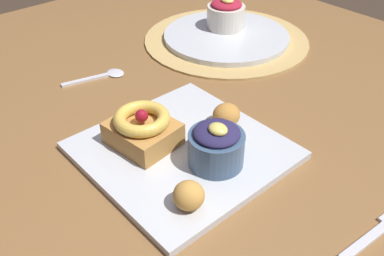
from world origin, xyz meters
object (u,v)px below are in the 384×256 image
front_plate (182,150)px  spoon (103,76)px  fritter_front (226,115)px  fritter_middle (189,195)px  berry_ramekin (216,145)px  back_ramekin (226,14)px  back_plate (226,36)px  fork (378,231)px  cake_slice (143,128)px

front_plate → spoon: 0.29m
spoon → fritter_front: bearing=-65.1°
fritter_middle → berry_ramekin: bearing=114.5°
spoon → fritter_middle: bearing=-91.9°
fritter_middle → back_ramekin: bearing=130.1°
berry_ramekin → back_plate: berry_ramekin is taller
front_plate → fritter_front: fritter_front is taller
berry_ramekin → fork: size_ratio=0.66×
fritter_front → spoon: fritter_front is taller
cake_slice → back_ramekin: bearing=118.9°
fritter_middle → back_plate: bearing=129.6°
cake_slice → spoon: size_ratio=0.88×
back_ramekin → fork: size_ratio=0.71×
fritter_middle → fork: (0.19, 0.16, -0.03)m
cake_slice → fork: cake_slice is taller
front_plate → back_plate: size_ratio=0.96×
cake_slice → berry_ramekin: bearing=25.4°
front_plate → spoon: (-0.29, 0.04, -0.00)m
front_plate → back_ramekin: back_ramekin is taller
berry_ramekin → back_ramekin: size_ratio=0.93×
back_plate → berry_ramekin: bearing=-47.3°
fork → spoon: size_ratio=1.01×
cake_slice → back_ramekin: size_ratio=1.23×
fork → back_plate: bearing=68.9°
fritter_front → cake_slice: bearing=-111.4°
back_plate → spoon: bearing=-97.9°
back_ramekin → fork: 0.63m
spoon → fork: bearing=-71.4°
berry_ramekin → fritter_front: 0.10m
fork → fritter_front: bearing=93.1°
cake_slice → spoon: 0.26m
fritter_middle → front_plate: bearing=143.4°
fritter_front → front_plate: bearing=-91.0°
fork → cake_slice: bearing=115.1°
back_plate → back_ramekin: 0.05m
cake_slice → fork: (0.34, 0.12, -0.04)m
berry_ramekin → spoon: (-0.35, 0.02, -0.04)m
fritter_front → spoon: (-0.29, -0.06, -0.03)m
back_ramekin → fork: back_ramekin is taller
cake_slice → back_ramekin: back_ramekin is taller
cake_slice → spoon: (-0.24, 0.07, -0.04)m
berry_ramekin → spoon: bearing=176.3°
fritter_middle → back_ramekin: size_ratio=0.48×
back_plate → spoon: 0.31m
fritter_front → back_ramekin: (-0.28, 0.28, 0.02)m
front_plate → berry_ramekin: bearing=13.4°
back_plate → cake_slice: bearing=-62.7°
cake_slice → spoon: bearing=162.9°
fritter_middle → spoon: fritter_middle is taller
fritter_front → spoon: 0.30m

